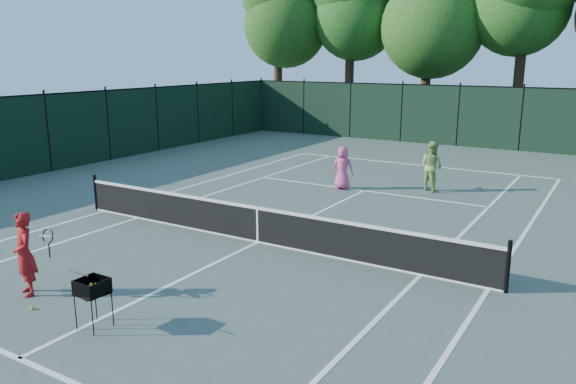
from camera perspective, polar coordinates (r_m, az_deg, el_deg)
The scene contains 16 objects.
ground at distance 13.86m, azimuth -3.08°, elevation -5.13°, with size 90.00×90.00×0.00m, color #45544A.
sideline_doubles_left at distance 17.43m, azimuth -18.15°, elevation -1.86°, with size 0.10×23.77×0.01m, color white.
sideline_doubles_right at distance 11.85m, azimuth 19.71°, elevation -9.25°, with size 0.10×23.77×0.01m, color white.
sideline_singles_left at distance 16.44m, azimuth -15.02°, elevation -2.56°, with size 0.10×23.77×0.01m, color white.
sideline_singles_right at distance 12.15m, azimuth 13.33°, elevation -8.22°, with size 0.10×23.77×0.01m, color white.
baseline_far at distance 24.29m, azimuth 12.95°, elevation 2.71°, with size 10.97×0.10×0.01m, color white.
service_line_near at distance 9.73m, azimuth -25.68°, elevation -15.00°, with size 8.23×0.10×0.01m, color white.
service_line_far at distance 19.27m, azimuth 7.72°, elevation 0.14°, with size 8.23×0.10×0.01m, color white.
center_service_line at distance 13.86m, azimuth -3.08°, elevation -5.11°, with size 0.10×12.80×0.01m, color white.
tennis_net at distance 13.71m, azimuth -3.11°, elevation -3.24°, with size 11.69×0.09×1.06m.
fence_far at distance 29.90m, azimuth 16.90°, elevation 7.36°, with size 24.00×0.05×3.00m, color black.
coach at distance 11.76m, azimuth -25.18°, elevation -5.72°, with size 1.05×0.59×1.62m.
player_pink at distance 19.31m, azimuth 5.58°, elevation 2.46°, with size 0.80×0.60×1.48m.
player_green at distance 19.61m, azimuth 14.39°, elevation 2.59°, with size 1.01×0.92×1.69m.
ball_hopper at distance 9.95m, azimuth -19.28°, elevation -9.11°, with size 0.53×0.53×0.87m.
loose_ball_midcourt at distance 11.30m, azimuth -24.55°, elevation -10.66°, with size 0.07×0.07×0.07m, color #BEDA2C.
Camera 1 is at (7.45, -10.81, 4.44)m, focal length 35.00 mm.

